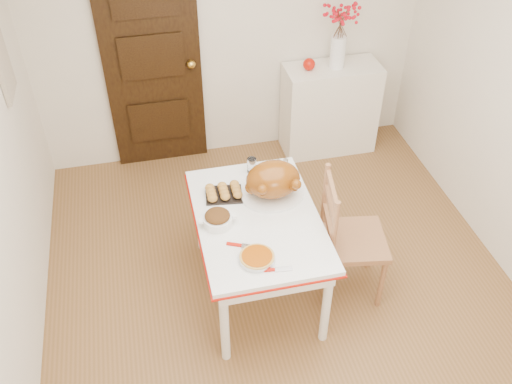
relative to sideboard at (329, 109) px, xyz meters
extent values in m
cube|color=brown|center=(-0.92, -1.78, -0.44)|extent=(3.50, 4.00, 0.00)
cube|color=beige|center=(-0.92, 0.22, 0.81)|extent=(3.50, 0.00, 2.50)
cube|color=black|center=(-1.62, 0.19, 0.59)|extent=(0.85, 0.06, 2.06)
cube|color=#C3B88D|center=(-2.65, -0.58, 1.06)|extent=(0.03, 0.35, 0.45)
cube|color=#EEE5CF|center=(0.00, 0.00, 0.00)|extent=(0.89, 0.39, 0.89)
sphere|color=#B61105|center=(-0.24, 0.00, 0.50)|extent=(0.11, 0.11, 0.11)
cylinder|color=#983E00|center=(-1.20, -2.05, 0.32)|extent=(0.27, 0.27, 0.05)
cylinder|color=white|center=(-1.03, -1.16, 0.35)|extent=(0.07, 0.07, 0.12)
camera|label=1|loc=(-1.75, -4.42, 2.89)|focal=39.67mm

